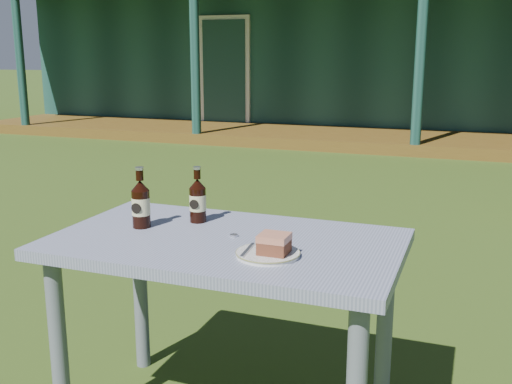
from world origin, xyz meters
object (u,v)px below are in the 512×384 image
at_px(cafe_table, 226,266).
at_px(cake_slice, 274,244).
at_px(cola_bottle_near, 198,200).
at_px(plate, 268,254).
at_px(cola_bottle_far, 141,203).

xyz_separation_m(cafe_table, cake_slice, (0.22, -0.13, 0.15)).
bearing_deg(cafe_table, cola_bottle_near, 138.92).
height_order(plate, cake_slice, cake_slice).
bearing_deg(cola_bottle_far, cake_slice, -14.68).
distance_m(plate, cake_slice, 0.04).
bearing_deg(plate, cola_bottle_far, 165.23).
relative_size(plate, cola_bottle_far, 0.91).
bearing_deg(cola_bottle_near, plate, -36.54).
distance_m(plate, cola_bottle_near, 0.48).
bearing_deg(cake_slice, cola_bottle_near, 144.54).
height_order(plate, cola_bottle_far, cola_bottle_far).
bearing_deg(plate, cola_bottle_near, 143.46).
bearing_deg(cola_bottle_near, cafe_table, -41.08).
distance_m(cola_bottle_near, cola_bottle_far, 0.21).
height_order(cafe_table, cake_slice, cake_slice).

